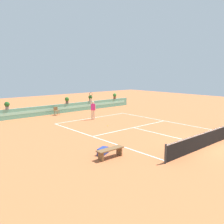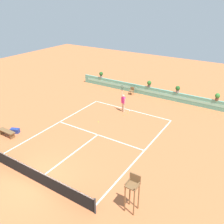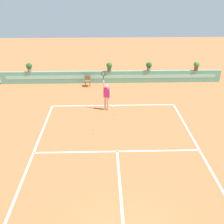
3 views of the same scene
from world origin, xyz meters
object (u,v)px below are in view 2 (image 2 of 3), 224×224
(potted_plant_centre, at_px, (149,83))
(tennis_ball_near_baseline, at_px, (98,122))
(ball_kid_chair, at_px, (132,90))
(tennis_player, at_px, (123,102))
(tennis_ball_mid_court, at_px, (128,113))
(potted_plant_far_right, at_px, (217,96))
(gear_bag, at_px, (15,131))
(potted_plant_right, at_px, (178,89))
(umpire_chair, at_px, (133,189))
(bench_courtside, at_px, (7,132))
(tennis_ball_by_sideline, at_px, (124,115))
(potted_plant_far_left, at_px, (101,74))

(potted_plant_centre, bearing_deg, tennis_ball_near_baseline, -97.18)
(ball_kid_chair, relative_size, tennis_player, 0.33)
(tennis_ball_near_baseline, bearing_deg, potted_plant_centre, 82.82)
(tennis_ball_mid_court, distance_m, potted_plant_far_right, 8.69)
(tennis_ball_near_baseline, distance_m, tennis_ball_mid_court, 3.26)
(tennis_player, xyz_separation_m, potted_plant_far_right, (7.37, 5.17, 0.36))
(ball_kid_chair, relative_size, gear_bag, 1.21)
(ball_kid_chair, height_order, potted_plant_right, potted_plant_right)
(potted_plant_right, bearing_deg, umpire_chair, -79.46)
(ball_kid_chair, relative_size, potted_plant_centre, 1.17)
(umpire_chair, height_order, potted_plant_right, umpire_chair)
(tennis_player, height_order, tennis_ball_near_baseline, tennis_player)
(tennis_player, bearing_deg, tennis_ball_mid_court, -6.08)
(bench_courtside, relative_size, potted_plant_centre, 2.21)
(ball_kid_chair, height_order, tennis_ball_near_baseline, ball_kid_chair)
(potted_plant_far_right, bearing_deg, ball_kid_chair, -175.26)
(tennis_player, bearing_deg, gear_bag, -123.61)
(ball_kid_chair, distance_m, gear_bag, 13.19)
(tennis_ball_by_sideline, height_order, potted_plant_right, potted_plant_right)
(umpire_chair, bearing_deg, potted_plant_far_right, 85.97)
(umpire_chair, bearing_deg, bench_courtside, 174.55)
(bench_courtside, distance_m, tennis_ball_by_sideline, 10.08)
(ball_kid_chair, relative_size, tennis_ball_mid_court, 12.50)
(umpire_chair, height_order, tennis_ball_near_baseline, umpire_chair)
(potted_plant_far_left, bearing_deg, tennis_player, -40.18)
(tennis_player, bearing_deg, potted_plant_centre, 86.83)
(potted_plant_right, height_order, potted_plant_far_right, same)
(tennis_ball_by_sideline, bearing_deg, potted_plant_right, 63.27)
(ball_kid_chair, xyz_separation_m, tennis_player, (1.46, -4.43, 0.57))
(tennis_player, relative_size, potted_plant_far_left, 3.57)
(potted_plant_right, distance_m, potted_plant_far_left, 9.60)
(umpire_chair, bearing_deg, potted_plant_far_left, 129.38)
(ball_kid_chair, distance_m, potted_plant_far_left, 4.81)
(bench_courtside, height_order, tennis_player, tennis_player)
(gear_bag, distance_m, potted_plant_far_right, 18.49)
(gear_bag, bearing_deg, tennis_ball_near_baseline, 47.57)
(tennis_player, relative_size, tennis_ball_by_sideline, 38.01)
(bench_courtside, height_order, potted_plant_far_left, potted_plant_far_left)
(umpire_chair, relative_size, potted_plant_right, 2.96)
(tennis_player, relative_size, potted_plant_centre, 3.57)
(gear_bag, bearing_deg, tennis_ball_by_sideline, 51.35)
(umpire_chair, bearing_deg, tennis_ball_near_baseline, 135.52)
(tennis_ball_near_baseline, height_order, potted_plant_far_left, potted_plant_far_left)
(tennis_player, xyz_separation_m, tennis_ball_by_sideline, (0.52, -0.73, -1.02))
(tennis_ball_by_sideline, distance_m, potted_plant_centre, 6.06)
(tennis_ball_near_baseline, bearing_deg, tennis_player, 76.20)
(bench_courtside, xyz_separation_m, tennis_ball_near_baseline, (4.72, 5.80, -0.34))
(tennis_ball_near_baseline, height_order, tennis_ball_mid_court, same)
(tennis_player, bearing_deg, potted_plant_far_right, 35.04)
(tennis_ball_near_baseline, bearing_deg, tennis_ball_mid_court, 66.21)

